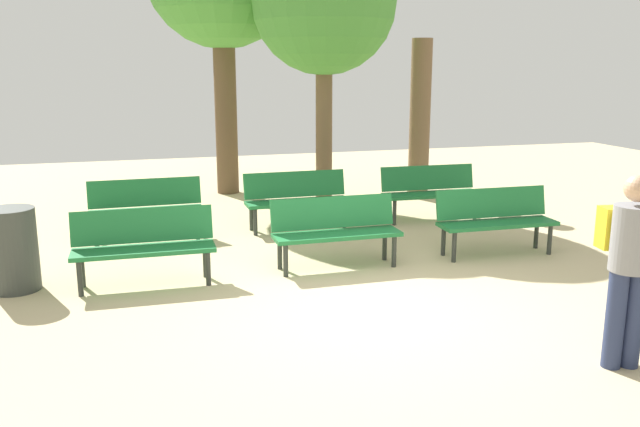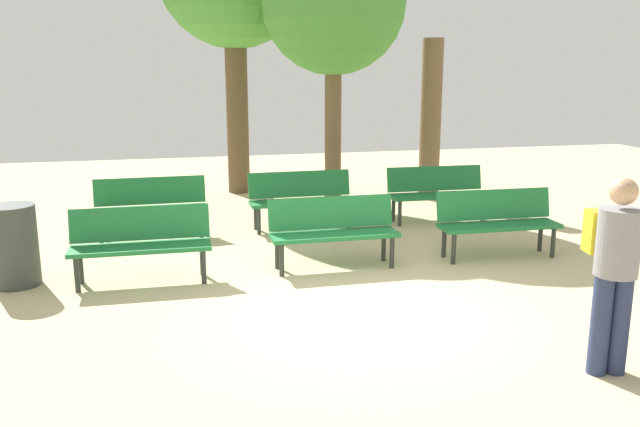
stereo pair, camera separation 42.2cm
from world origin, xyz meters
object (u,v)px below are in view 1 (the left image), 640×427
bench_r0_c0 (144,242)px  bench_r1_c0 (146,206)px  bench_r1_c2 (430,189)px  tree_0 (420,119)px  bench_r0_c1 (335,228)px  trash_bin (13,250)px  tree_1 (324,3)px  visitor_with_backpack (628,259)px  bench_r1_c1 (297,197)px  bench_r0_c2 (495,217)px

bench_r0_c0 → bench_r1_c0: bearing=88.5°
bench_r1_c2 → tree_0: 2.13m
bench_r0_c1 → trash_bin: (-3.75, 0.15, -0.03)m
bench_r1_c0 → tree_1: bearing=28.5°
bench_r0_c0 → trash_bin: (-1.42, 0.20, -0.03)m
bench_r1_c2 → visitor_with_backpack: size_ratio=0.98×
tree_0 → trash_bin: (-6.61, -3.67, -1.01)m
bench_r1_c0 → bench_r1_c1: size_ratio=1.00×
bench_r1_c2 → visitor_with_backpack: (-0.78, -5.38, 0.43)m
bench_r0_c2 → bench_r1_c0: size_ratio=1.00×
trash_bin → visitor_with_backpack: bearing=-33.8°
bench_r1_c1 → tree_0: size_ratio=0.54×
bench_r1_c0 → bench_r1_c1: 2.26m
tree_0 → bench_r1_c0: bearing=-160.4°
bench_r0_c2 → tree_0: size_ratio=0.54×
tree_1 → visitor_with_backpack: bearing=-85.9°
bench_r0_c0 → tree_1: bearing=50.3°
bench_r1_c1 → tree_1: tree_1 is taller
bench_r0_c1 → trash_bin: size_ratio=1.69×
bench_r0_c2 → bench_r1_c2: bearing=90.5°
tree_0 → tree_1: tree_1 is taller
bench_r0_c1 → bench_r1_c0: size_ratio=1.00×
bench_r1_c2 → trash_bin: bearing=-161.0°
bench_r0_c2 → bench_r1_c1: same height
bench_r0_c2 → bench_r1_c1: 3.04m
bench_r1_c0 → visitor_with_backpack: visitor_with_backpack is taller
trash_bin → bench_r0_c2: bearing=-1.8°
tree_0 → trash_bin: tree_0 is taller
bench_r0_c0 → bench_r1_c2: 5.04m
visitor_with_backpack → trash_bin: 6.31m
bench_r1_c2 → trash_bin: size_ratio=1.70×
bench_r0_c1 → visitor_with_backpack: (1.48, -3.35, 0.43)m
bench_r1_c1 → bench_r0_c2: bearing=-43.7°
tree_1 → trash_bin: bearing=-142.3°
bench_r1_c0 → bench_r0_c1: bearing=-42.5°
bench_r0_c1 → bench_r0_c0: bearing=-178.8°
tree_1 → visitor_with_backpack: (0.51, -7.15, -2.58)m
visitor_with_backpack → bench_r1_c2: bearing=-88.1°
bench_r1_c0 → bench_r1_c2: size_ratio=1.00×
bench_r0_c0 → bench_r1_c2: (4.59, 2.08, 0.00)m
bench_r0_c1 → bench_r1_c2: 3.04m
bench_r1_c1 → visitor_with_backpack: bearing=-75.2°
bench_r0_c0 → bench_r0_c2: size_ratio=1.00×
bench_r0_c0 → bench_r0_c1: size_ratio=1.00×
bench_r0_c1 → bench_r1_c0: (-2.24, 2.01, 0.00)m
tree_0 → visitor_with_backpack: tree_0 is taller
bench_r0_c1 → bench_r1_c2: bearing=42.0°
trash_bin → tree_0: bearing=29.1°
tree_0 → visitor_with_backpack: 7.33m
bench_r1_c0 → bench_r1_c1: same height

